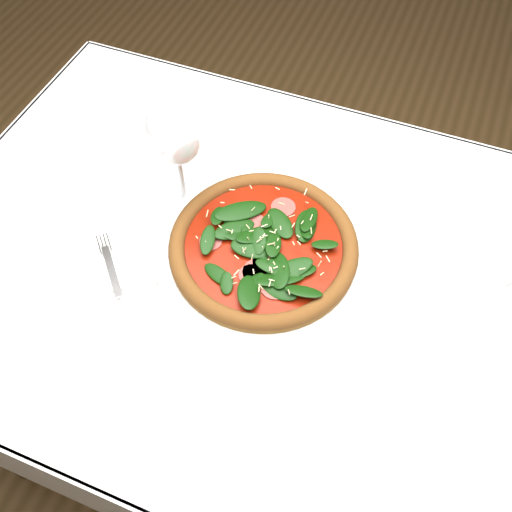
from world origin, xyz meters
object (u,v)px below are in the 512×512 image
at_px(plate, 263,252).
at_px(pizza, 263,244).
at_px(napkin, 113,274).
at_px(wine_glass, 175,134).

distance_m(plate, pizza, 0.02).
bearing_deg(pizza, napkin, -148.48).
xyz_separation_m(pizza, napkin, (-0.21, -0.13, -0.02)).
distance_m(plate, napkin, 0.24).
bearing_deg(plate, wine_glass, 161.62).
distance_m(pizza, napkin, 0.24).
relative_size(plate, napkin, 2.57).
distance_m(pizza, wine_glass, 0.22).
bearing_deg(wine_glass, napkin, -101.78).
xyz_separation_m(pizza, wine_glass, (-0.17, 0.06, 0.13)).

